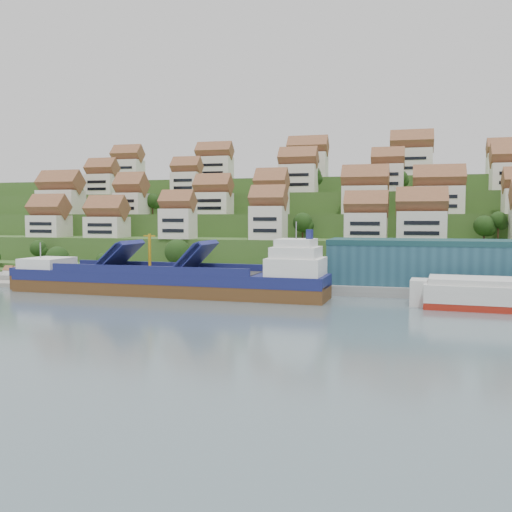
% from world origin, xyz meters
% --- Properties ---
extents(ground, '(300.00, 300.00, 0.00)m').
position_xyz_m(ground, '(0.00, 0.00, 0.00)').
color(ground, slate).
rests_on(ground, ground).
extents(quay, '(180.00, 14.00, 2.20)m').
position_xyz_m(quay, '(20.00, 15.00, 1.10)').
color(quay, gray).
rests_on(quay, ground).
extents(pebble_beach, '(45.00, 20.00, 1.00)m').
position_xyz_m(pebble_beach, '(-58.00, 12.00, 0.50)').
color(pebble_beach, gray).
rests_on(pebble_beach, ground).
extents(hillside, '(260.00, 128.00, 31.00)m').
position_xyz_m(hillside, '(0.00, 103.55, 10.66)').
color(hillside, '#2D4C1E').
rests_on(hillside, ground).
extents(hillside_village, '(156.27, 65.36, 29.31)m').
position_xyz_m(hillside_village, '(2.08, 61.16, 24.61)').
color(hillside_village, silver).
rests_on(hillside_village, ground).
extents(hillside_trees, '(139.93, 62.76, 31.06)m').
position_xyz_m(hillside_trees, '(-8.50, 42.37, 15.60)').
color(hillside_trees, '#1F3F15').
rests_on(hillside_trees, ground).
extents(warehouse, '(60.00, 15.00, 10.00)m').
position_xyz_m(warehouse, '(52.00, 17.00, 7.20)').
color(warehouse, '#234D60').
rests_on(warehouse, quay).
extents(flagpole, '(1.28, 0.16, 8.00)m').
position_xyz_m(flagpole, '(18.11, 10.00, 6.88)').
color(flagpole, gray).
rests_on(flagpole, quay).
extents(beach_huts, '(14.40, 3.70, 2.20)m').
position_xyz_m(beach_huts, '(-60.00, 10.75, 2.10)').
color(beach_huts, white).
rests_on(beach_huts, pebble_beach).
extents(cargo_ship, '(72.87, 13.57, 16.02)m').
position_xyz_m(cargo_ship, '(-10.54, 0.44, 3.10)').
color(cargo_ship, '#56351A').
rests_on(cargo_ship, ground).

